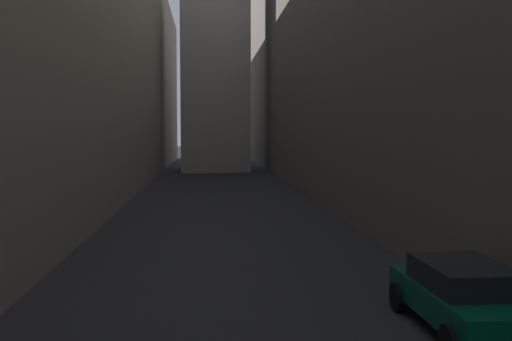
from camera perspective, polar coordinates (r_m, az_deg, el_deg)
The scene contains 4 objects.
ground_plane at distance 36.94m, azimuth -3.36°, elevation -2.70°, with size 264.00×264.00×0.00m, color #232326.
building_block_left at distance 40.59m, azimuth -20.48°, elevation 11.71°, with size 12.25×108.00×19.86m, color gray.
building_block_right at distance 41.76m, azimuth 15.39°, elevation 13.57°, with size 15.27×108.00×22.73m, color #60594F.
parked_car_right_far at distance 13.22m, azimuth 19.14°, elevation -11.23°, with size 1.93×4.36×1.45m.
Camera 1 is at (-0.82, 11.30, 4.15)m, focal length 41.71 mm.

